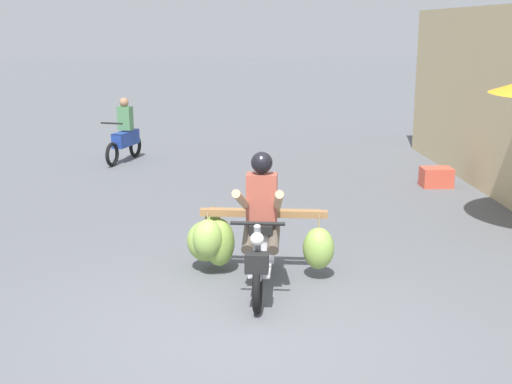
{
  "coord_description": "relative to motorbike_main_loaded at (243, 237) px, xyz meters",
  "views": [
    {
      "loc": [
        -0.25,
        -6.13,
        2.91
      ],
      "look_at": [
        0.22,
        1.98,
        0.9
      ],
      "focal_mm": 47.11,
      "sensor_mm": 36.0,
      "label": 1
    }
  ],
  "objects": [
    {
      "name": "motorbike_main_loaded",
      "position": [
        0.0,
        0.0,
        0.0
      ],
      "size": [
        1.83,
        1.87,
        1.58
      ],
      "color": "black",
      "rests_on": "ground"
    },
    {
      "name": "motorbike_distant_ahead_left",
      "position": [
        -2.32,
        7.32,
        0.05
      ],
      "size": [
        0.72,
        1.55,
        1.4
      ],
      "color": "black",
      "rests_on": "ground"
    },
    {
      "name": "produce_crate",
      "position": [
        3.78,
        4.5,
        -0.34
      ],
      "size": [
        0.56,
        0.4,
        0.36
      ],
      "primitive_type": "cube",
      "color": "#CC4C38",
      "rests_on": "ground"
    },
    {
      "name": "ground_plane",
      "position": [
        -0.03,
        -1.34,
        -0.52
      ],
      "size": [
        120.0,
        120.0,
        0.0
      ],
      "primitive_type": "plane",
      "color": "#56595E"
    }
  ]
}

